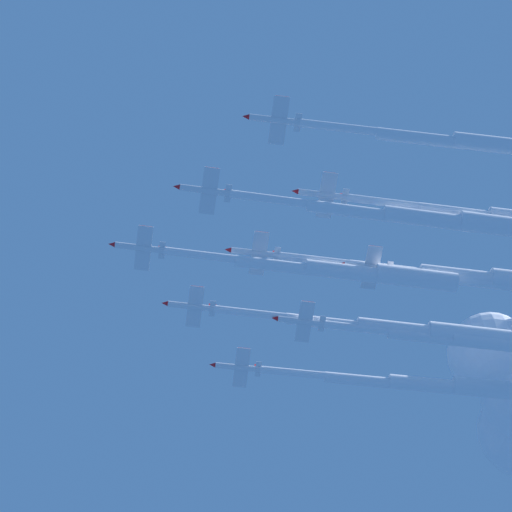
{
  "coord_description": "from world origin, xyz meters",
  "views": [
    {
      "loc": [
        91.64,
        -22.02,
        1.56
      ],
      "look_at": [
        0.0,
        0.0,
        165.25
      ],
      "focal_mm": 74.24,
      "sensor_mm": 36.0,
      "label": 1
    }
  ],
  "objects_px": {
    "jet_port_inner": "(430,218)",
    "jet_starboard_mid": "(499,144)",
    "jet_starboard_inner": "(400,329)",
    "jet_lead": "(347,271)",
    "jet_trail_port": "(489,342)",
    "jet_port_outer": "(427,384)",
    "jet_port_mid": "(462,276)"
  },
  "relations": [
    {
      "from": "jet_lead",
      "to": "jet_port_mid",
      "type": "xyz_separation_m",
      "value": [
        2.47,
        21.25,
        2.78
      ]
    },
    {
      "from": "jet_lead",
      "to": "jet_trail_port",
      "type": "bearing_deg",
      "value": 107.36
    },
    {
      "from": "jet_starboard_inner",
      "to": "jet_lead",
      "type": "bearing_deg",
      "value": -50.64
    },
    {
      "from": "jet_starboard_mid",
      "to": "jet_trail_port",
      "type": "xyz_separation_m",
      "value": [
        -37.98,
        11.63,
        -1.61
      ]
    },
    {
      "from": "jet_starboard_mid",
      "to": "jet_trail_port",
      "type": "height_order",
      "value": "jet_starboard_mid"
    },
    {
      "from": "jet_port_outer",
      "to": "jet_starboard_inner",
      "type": "bearing_deg",
      "value": -38.5
    },
    {
      "from": "jet_lead",
      "to": "jet_trail_port",
      "type": "distance_m",
      "value": 32.1
    },
    {
      "from": "jet_lead",
      "to": "jet_port_outer",
      "type": "relative_size",
      "value": 1.01
    },
    {
      "from": "jet_port_inner",
      "to": "jet_port_mid",
      "type": "relative_size",
      "value": 1.03
    },
    {
      "from": "jet_starboard_mid",
      "to": "jet_lead",
      "type": "bearing_deg",
      "value": -146.29
    },
    {
      "from": "jet_lead",
      "to": "jet_starboard_inner",
      "type": "bearing_deg",
      "value": 129.36
    },
    {
      "from": "jet_lead",
      "to": "jet_starboard_inner",
      "type": "relative_size",
      "value": 0.95
    },
    {
      "from": "jet_starboard_mid",
      "to": "jet_starboard_inner",
      "type": "bearing_deg",
      "value": -172.47
    },
    {
      "from": "jet_starboard_inner",
      "to": "jet_port_outer",
      "type": "distance_m",
      "value": 14.48
    },
    {
      "from": "jet_port_mid",
      "to": "jet_trail_port",
      "type": "height_order",
      "value": "jet_port_mid"
    },
    {
      "from": "jet_starboard_mid",
      "to": "jet_port_outer",
      "type": "bearing_deg",
      "value": 175.77
    },
    {
      "from": "jet_starboard_inner",
      "to": "jet_port_mid",
      "type": "xyz_separation_m",
      "value": [
        13.73,
        7.53,
        -0.01
      ]
    },
    {
      "from": "jet_port_inner",
      "to": "jet_port_outer",
      "type": "relative_size",
      "value": 1.06
    },
    {
      "from": "jet_starboard_inner",
      "to": "jet_trail_port",
      "type": "relative_size",
      "value": 1.09
    },
    {
      "from": "jet_starboard_inner",
      "to": "jet_starboard_mid",
      "type": "height_order",
      "value": "jet_starboard_mid"
    },
    {
      "from": "jet_trail_port",
      "to": "jet_starboard_inner",
      "type": "bearing_deg",
      "value": -95.71
    },
    {
      "from": "jet_lead",
      "to": "jet_port_mid",
      "type": "bearing_deg",
      "value": 83.36
    },
    {
      "from": "jet_port_outer",
      "to": "jet_lead",
      "type": "bearing_deg",
      "value": -45.19
    },
    {
      "from": "jet_starboard_inner",
      "to": "jet_port_outer",
      "type": "height_order",
      "value": "jet_port_outer"
    },
    {
      "from": "jet_port_mid",
      "to": "jet_starboard_mid",
      "type": "height_order",
      "value": "jet_starboard_mid"
    },
    {
      "from": "jet_lead",
      "to": "jet_starboard_inner",
      "type": "distance_m",
      "value": 17.96
    },
    {
      "from": "jet_port_inner",
      "to": "jet_lead",
      "type": "bearing_deg",
      "value": -141.91
    },
    {
      "from": "jet_port_inner",
      "to": "jet_starboard_inner",
      "type": "xyz_separation_m",
      "value": [
        -25.04,
        2.91,
        3.08
      ]
    },
    {
      "from": "jet_lead",
      "to": "jet_port_inner",
      "type": "xyz_separation_m",
      "value": [
        13.79,
        10.81,
        -0.29
      ]
    },
    {
      "from": "jet_port_inner",
      "to": "jet_starboard_mid",
      "type": "xyz_separation_m",
      "value": [
        14.63,
        8.15,
        3.67
      ]
    },
    {
      "from": "jet_lead",
      "to": "jet_trail_port",
      "type": "height_order",
      "value": "jet_trail_port"
    },
    {
      "from": "jet_port_mid",
      "to": "jet_trail_port",
      "type": "bearing_deg",
      "value": 142.19
    }
  ]
}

